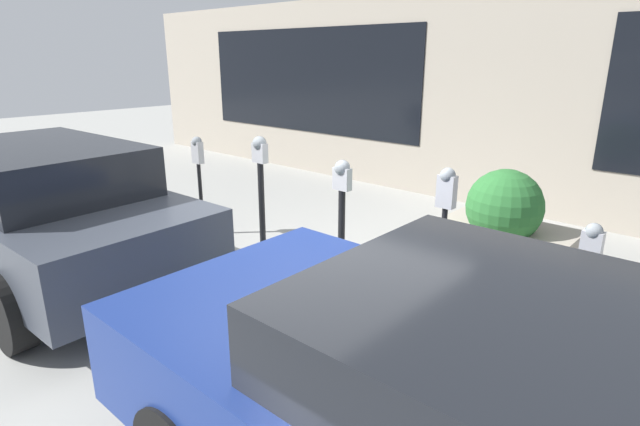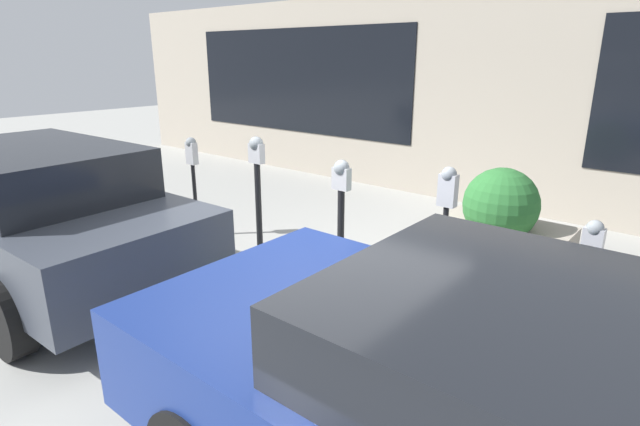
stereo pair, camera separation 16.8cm
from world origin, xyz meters
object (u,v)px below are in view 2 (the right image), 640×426
parked_car_middle (34,211)px  parking_meter_second (446,210)px  parking_meter_farthest (193,164)px  planter_box (497,235)px  parking_meter_middle (341,201)px  parking_meter_nearest (589,265)px  parking_meter_fourth (257,176)px

parked_car_middle → parking_meter_second: bearing=-154.3°
parking_meter_farthest → planter_box: 4.01m
parking_meter_farthest → planter_box: parking_meter_farthest is taller
parking_meter_middle → parked_car_middle: parked_car_middle is taller
parking_meter_second → parked_car_middle: size_ratio=0.33×
parking_meter_nearest → parked_car_middle: bearing=22.4°
parking_meter_middle → planter_box: (-1.20, -1.34, -0.48)m
parking_meter_fourth → parked_car_middle: 2.46m
parking_meter_middle → parking_meter_nearest: bearing=-179.1°
parking_meter_second → parking_meter_farthest: 3.73m
parking_meter_farthest → parking_meter_fourth: bearing=-179.5°
planter_box → parking_meter_farthest: bearing=19.9°
parking_meter_second → planter_box: size_ratio=1.04×
parking_meter_fourth → planter_box: bearing=-151.4°
parking_meter_middle → parking_meter_fourth: 1.27m
planter_box → parking_meter_fourth: bearing=28.6°
parking_meter_fourth → planter_box: (-2.47, -1.34, -0.55)m
parking_meter_second → planter_box: (-0.01, -1.35, -0.62)m
parking_meter_second → parking_meter_middle: (1.19, -0.01, -0.14)m
parking_meter_farthest → planter_box: bearing=-160.1°
parked_car_middle → parking_meter_farthest: bearing=-94.9°
parking_meter_second → parked_car_middle: parked_car_middle is taller
parking_meter_nearest → parking_meter_second: bearing=2.2°
parking_meter_second → parked_car_middle: (3.83, 2.02, -0.29)m
parking_meter_second → parking_meter_fourth: parking_meter_fourth is taller
parking_meter_second → planter_box: bearing=-90.2°
parking_meter_second → planter_box: 1.48m
parking_meter_second → parking_meter_middle: size_ratio=1.07×
parking_meter_second → parking_meter_farthest: parking_meter_second is taller
parking_meter_middle → parking_meter_farthest: size_ratio=1.02×
parking_meter_nearest → parked_car_middle: (5.01, 2.07, -0.07)m
parking_meter_middle → parking_meter_farthest: 2.54m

